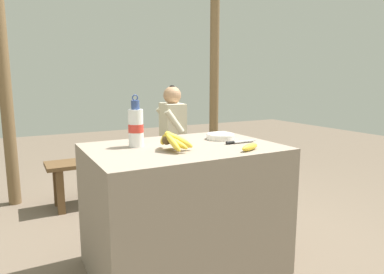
{
  "coord_description": "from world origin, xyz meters",
  "views": [
    {
      "loc": [
        -0.9,
        -1.79,
        1.17
      ],
      "look_at": [
        0.09,
        0.05,
        0.82
      ],
      "focal_mm": 32.0,
      "sensor_mm": 36.0,
      "label": 1
    }
  ],
  "objects_px": {
    "serving_bowl": "(220,136)",
    "support_post_near": "(3,68)",
    "knife": "(236,142)",
    "loose_banana_front": "(250,147)",
    "wooden_bench": "(138,161)",
    "water_bottle": "(136,127)",
    "banana_bunch_green": "(93,154)",
    "seated_vendor": "(168,132)",
    "banana_bunch_ripe": "(172,140)",
    "support_post_far": "(214,71)"
  },
  "relations": [
    {
      "from": "knife",
      "to": "support_post_far",
      "type": "relative_size",
      "value": 0.08
    },
    {
      "from": "loose_banana_front",
      "to": "banana_bunch_green",
      "type": "relative_size",
      "value": 0.65
    },
    {
      "from": "serving_bowl",
      "to": "seated_vendor",
      "type": "bearing_deg",
      "value": 81.23
    },
    {
      "from": "serving_bowl",
      "to": "seated_vendor",
      "type": "height_order",
      "value": "seated_vendor"
    },
    {
      "from": "wooden_bench",
      "to": "banana_bunch_green",
      "type": "relative_size",
      "value": 6.93
    },
    {
      "from": "water_bottle",
      "to": "knife",
      "type": "xyz_separation_m",
      "value": [
        0.58,
        -0.2,
        -0.11
      ]
    },
    {
      "from": "loose_banana_front",
      "to": "wooden_bench",
      "type": "distance_m",
      "value": 1.75
    },
    {
      "from": "seated_vendor",
      "to": "support_post_far",
      "type": "distance_m",
      "value": 1.09
    },
    {
      "from": "wooden_bench",
      "to": "seated_vendor",
      "type": "height_order",
      "value": "seated_vendor"
    },
    {
      "from": "loose_banana_front",
      "to": "knife",
      "type": "distance_m",
      "value": 0.22
    },
    {
      "from": "support_post_near",
      "to": "support_post_far",
      "type": "relative_size",
      "value": 1.0
    },
    {
      "from": "banana_bunch_ripe",
      "to": "support_post_far",
      "type": "xyz_separation_m",
      "value": [
        1.43,
        1.86,
        0.43
      ]
    },
    {
      "from": "banana_bunch_ripe",
      "to": "seated_vendor",
      "type": "distance_m",
      "value": 1.61
    },
    {
      "from": "knife",
      "to": "wooden_bench",
      "type": "height_order",
      "value": "knife"
    },
    {
      "from": "seated_vendor",
      "to": "banana_bunch_green",
      "type": "distance_m",
      "value": 0.78
    },
    {
      "from": "serving_bowl",
      "to": "support_post_near",
      "type": "distance_m",
      "value": 2.14
    },
    {
      "from": "banana_bunch_ripe",
      "to": "support_post_far",
      "type": "relative_size",
      "value": 0.1
    },
    {
      "from": "serving_bowl",
      "to": "seated_vendor",
      "type": "xyz_separation_m",
      "value": [
        0.2,
        1.28,
        -0.16
      ]
    },
    {
      "from": "water_bottle",
      "to": "banana_bunch_green",
      "type": "height_order",
      "value": "water_bottle"
    },
    {
      "from": "loose_banana_front",
      "to": "seated_vendor",
      "type": "distance_m",
      "value": 1.7
    },
    {
      "from": "water_bottle",
      "to": "banana_bunch_green",
      "type": "relative_size",
      "value": 1.24
    },
    {
      "from": "serving_bowl",
      "to": "knife",
      "type": "bearing_deg",
      "value": -89.6
    },
    {
      "from": "wooden_bench",
      "to": "knife",
      "type": "bearing_deg",
      "value": -85.09
    },
    {
      "from": "water_bottle",
      "to": "seated_vendor",
      "type": "relative_size",
      "value": 0.28
    },
    {
      "from": "water_bottle",
      "to": "banana_bunch_ripe",
      "type": "bearing_deg",
      "value": -56.21
    },
    {
      "from": "knife",
      "to": "support_post_near",
      "type": "distance_m",
      "value": 2.28
    },
    {
      "from": "serving_bowl",
      "to": "support_post_near",
      "type": "relative_size",
      "value": 0.07
    },
    {
      "from": "banana_bunch_green",
      "to": "support_post_near",
      "type": "bearing_deg",
      "value": 150.97
    },
    {
      "from": "wooden_bench",
      "to": "support_post_far",
      "type": "bearing_deg",
      "value": 18.15
    },
    {
      "from": "wooden_bench",
      "to": "banana_bunch_green",
      "type": "distance_m",
      "value": 0.46
    },
    {
      "from": "knife",
      "to": "seated_vendor",
      "type": "xyz_separation_m",
      "value": [
        0.2,
        1.46,
        -0.15
      ]
    },
    {
      "from": "seated_vendor",
      "to": "water_bottle",
      "type": "bearing_deg",
      "value": 66.55
    },
    {
      "from": "loose_banana_front",
      "to": "banana_bunch_green",
      "type": "height_order",
      "value": "loose_banana_front"
    },
    {
      "from": "serving_bowl",
      "to": "support_post_far",
      "type": "bearing_deg",
      "value": 59.39
    },
    {
      "from": "banana_bunch_ripe",
      "to": "water_bottle",
      "type": "bearing_deg",
      "value": 123.79
    },
    {
      "from": "serving_bowl",
      "to": "loose_banana_front",
      "type": "height_order",
      "value": "same"
    },
    {
      "from": "wooden_bench",
      "to": "support_post_far",
      "type": "height_order",
      "value": "support_post_far"
    },
    {
      "from": "banana_bunch_ripe",
      "to": "knife",
      "type": "height_order",
      "value": "banana_bunch_ripe"
    },
    {
      "from": "loose_banana_front",
      "to": "seated_vendor",
      "type": "height_order",
      "value": "seated_vendor"
    },
    {
      "from": "knife",
      "to": "loose_banana_front",
      "type": "bearing_deg",
      "value": -105.34
    },
    {
      "from": "loose_banana_front",
      "to": "wooden_bench",
      "type": "height_order",
      "value": "loose_banana_front"
    },
    {
      "from": "support_post_near",
      "to": "support_post_far",
      "type": "xyz_separation_m",
      "value": [
        2.23,
        0.0,
        0.0
      ]
    },
    {
      "from": "water_bottle",
      "to": "support_post_far",
      "type": "xyz_separation_m",
      "value": [
        1.57,
        1.65,
        0.38
      ]
    },
    {
      "from": "serving_bowl",
      "to": "water_bottle",
      "type": "bearing_deg",
      "value": 178.02
    },
    {
      "from": "wooden_bench",
      "to": "support_post_near",
      "type": "height_order",
      "value": "support_post_near"
    },
    {
      "from": "seated_vendor",
      "to": "support_post_far",
      "type": "height_order",
      "value": "support_post_far"
    },
    {
      "from": "water_bottle",
      "to": "banana_bunch_green",
      "type": "distance_m",
      "value": 1.34
    },
    {
      "from": "serving_bowl",
      "to": "knife",
      "type": "distance_m",
      "value": 0.18
    },
    {
      "from": "banana_bunch_ripe",
      "to": "water_bottle",
      "type": "relative_size",
      "value": 0.83
    },
    {
      "from": "serving_bowl",
      "to": "banana_bunch_green",
      "type": "relative_size",
      "value": 0.75
    }
  ]
}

